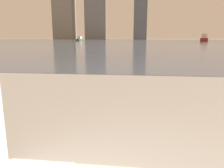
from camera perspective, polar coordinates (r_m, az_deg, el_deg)
name	(u,v)px	position (r m, az deg, el deg)	size (l,w,h in m)	color
harbor_water	(137,41)	(61.80, 6.51, 11.00)	(180.00, 110.00, 0.01)	slate
harbor_boat_0	(204,39)	(62.76, 22.92, 10.81)	(3.21, 5.64, 2.01)	maroon
harbor_boat_1	(80,39)	(68.09, -8.41, 11.46)	(1.78, 3.74, 1.35)	#335647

